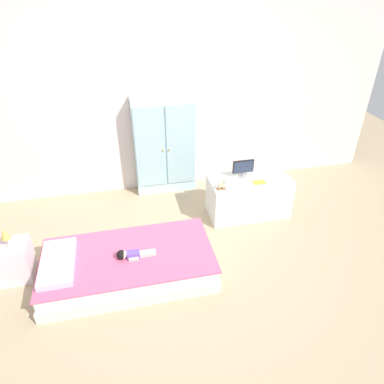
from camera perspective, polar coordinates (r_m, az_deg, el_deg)
The scene contains 12 objects.
ground_plane at distance 4.04m, azimuth -1.57°, elevation -10.09°, with size 10.00×10.00×0.02m, color tan.
back_wall at distance 4.73m, azimuth -5.69°, elevation 15.52°, with size 6.40×0.05×2.70m, color silver.
bed at distance 3.76m, azimuth -10.27°, elevation -11.62°, with size 1.75×0.90×0.28m.
pillow at distance 3.72m, azimuth -21.11°, elevation -10.72°, with size 0.32×0.65×0.06m, color silver.
doll at distance 3.61m, azimuth -10.29°, elevation -10.02°, with size 0.39×0.13×0.10m.
nightstand at distance 4.07m, azimuth -26.99°, elevation -10.00°, with size 0.33×0.33×0.42m, color silver.
table_lamp at distance 3.87m, azimuth -28.23°, elevation -6.22°, with size 0.09×0.09×0.19m.
wardrobe at distance 4.82m, azimuth -4.50°, elevation 7.54°, with size 0.83×0.26×1.38m.
tv_stand at distance 4.55m, azimuth 9.23°, elevation -0.71°, with size 1.02×0.48×0.52m, color silver.
tv_monitor at distance 4.39m, azimuth 8.37°, elevation 4.01°, with size 0.27×0.10×0.23m.
rocking_horse_toy at distance 4.13m, azimuth 4.97°, elevation 1.20°, with size 0.11×0.04×0.13m.
book_yellow at distance 4.35m, azimuth 10.97°, elevation 1.57°, with size 0.15×0.09×0.01m, color gold.
Camera 1 is at (-0.54, -2.92, 2.73)m, focal length 32.63 mm.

